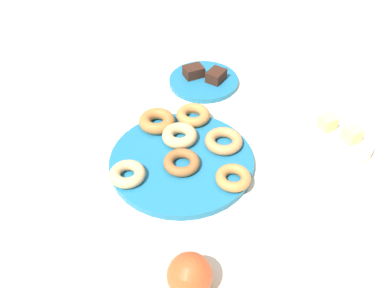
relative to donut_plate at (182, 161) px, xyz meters
The scene contains 16 objects.
ground_plane 0.01m from the donut_plate, ahead, with size 2.40×2.40×0.00m, color beige.
donut_plate is the anchor object (origin of this frame).
donut_0 0.14m from the donut_plate, 97.36° to the right, with size 0.08×0.08×0.03m, color tan.
donut_1 0.03m from the donut_plate, 33.82° to the right, with size 0.09×0.09×0.02m, color #995B2D.
donut_2 0.14m from the donut_plate, 22.44° to the left, with size 0.08×0.08×0.02m, color #BC7A3D.
donut_3 0.11m from the donut_plate, 79.82° to the left, with size 0.09×0.09×0.03m, color #C6844C.
donut_4 0.07m from the donut_plate, 150.18° to the left, with size 0.09×0.09×0.03m, color tan.
donut_5 0.14m from the donut_plate, behind, with size 0.09×0.09×0.03m, color #AD6B33.
donut_6 0.15m from the donut_plate, 134.40° to the left, with size 0.09×0.09×0.03m, color #BC7A3D.
cake_plate 0.34m from the donut_plate, 134.95° to the left, with size 0.21×0.21×0.01m, color #1E6B93.
brownie_near 0.36m from the donut_plate, 140.24° to the left, with size 0.04×0.06×0.03m, color #381E14.
brownie_far 0.34m from the donut_plate, 128.90° to the left, with size 0.04×0.06×0.03m, color #381E14.
fruit_bowl 0.38m from the donut_plate, 64.48° to the left, with size 0.19×0.19×0.03m, color silver.
melon_chunk_left 0.37m from the donut_plate, 69.00° to the left, with size 0.04×0.04×0.04m, color #DBD67A.
melon_chunk_right 0.41m from the donut_plate, 61.23° to the left, with size 0.04×0.04×0.04m, color #DBD67A.
apple 0.32m from the donut_plate, 31.37° to the right, with size 0.08×0.08×0.08m, color #CC4C23.
Camera 1 is at (0.60, -0.39, 0.72)m, focal length 39.46 mm.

